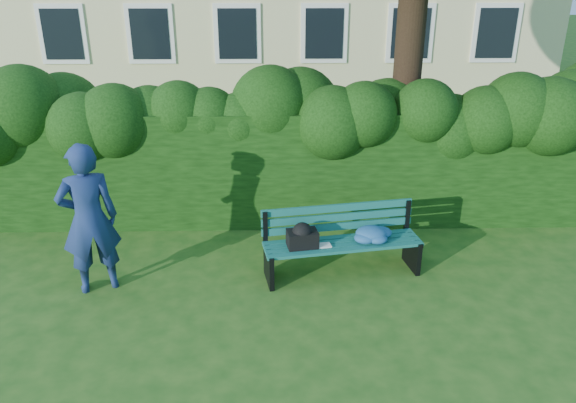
{
  "coord_description": "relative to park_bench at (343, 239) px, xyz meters",
  "views": [
    {
      "loc": [
        -0.14,
        -6.11,
        3.82
      ],
      "look_at": [
        0.0,
        0.6,
        0.95
      ],
      "focal_mm": 35.0,
      "sensor_mm": 36.0,
      "label": 1
    }
  ],
  "objects": [
    {
      "name": "man_reading",
      "position": [
        -3.13,
        -0.32,
        0.46
      ],
      "size": [
        0.82,
        0.69,
        1.92
      ],
      "primitive_type": "imported",
      "rotation": [
        0.0,
        0.0,
        3.53
      ],
      "color": "navy",
      "rests_on": "ground"
    },
    {
      "name": "park_bench",
      "position": [
        0.0,
        0.0,
        0.0
      ],
      "size": [
        2.11,
        0.9,
        0.89
      ],
      "rotation": [
        0.0,
        0.0,
        0.17
      ],
      "color": "#115055",
      "rests_on": "ground"
    },
    {
      "name": "ground",
      "position": [
        -0.71,
        -0.4,
        -0.5
      ],
      "size": [
        80.0,
        80.0,
        0.0
      ],
      "primitive_type": "plane",
      "color": "#215117",
      "rests_on": "ground"
    },
    {
      "name": "hedge",
      "position": [
        -0.71,
        1.8,
        0.4
      ],
      "size": [
        10.0,
        1.0,
        1.8
      ],
      "color": "black",
      "rests_on": "ground"
    }
  ]
}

